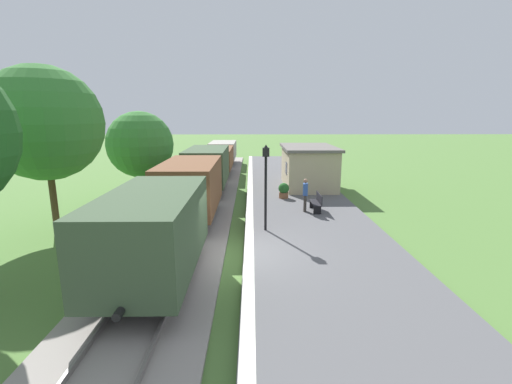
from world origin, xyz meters
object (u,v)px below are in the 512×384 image
object	(u,v)px
potted_planter	(284,190)
tree_trackside_far	(140,145)
station_hut	(308,166)
tree_trackside_mid	(44,124)
freight_train	(206,172)
person_waiting	(305,194)
bench_near_hut	(317,202)
lamp_post_near	(266,172)
bench_down_platform	(292,168)

from	to	relation	value
potted_planter	tree_trackside_far	distance (m)	8.99
station_hut	tree_trackside_mid	size ratio (longest dim) A/B	0.81
station_hut	freight_train	bearing A→B (deg)	-163.37
freight_train	person_waiting	size ratio (longest dim) A/B	19.06
freight_train	bench_near_hut	world-z (taller)	freight_train
person_waiting	lamp_post_near	distance (m)	4.02
bench_near_hut	bench_down_platform	world-z (taller)	same
freight_train	tree_trackside_far	bearing A→B (deg)	-167.75
potted_planter	station_hut	bearing A→B (deg)	60.73
tree_trackside_mid	freight_train	bearing A→B (deg)	51.52
tree_trackside_far	potted_planter	bearing A→B (deg)	-4.62
freight_train	bench_down_platform	world-z (taller)	freight_train
potted_planter	tree_trackside_mid	world-z (taller)	tree_trackside_mid
lamp_post_near	bench_down_platform	bearing A→B (deg)	79.47
potted_planter	tree_trackside_mid	xyz separation A→B (m)	(-10.49, -5.63, 4.07)
freight_train	tree_trackside_mid	xyz separation A→B (m)	(-5.67, -7.13, 3.21)
bench_down_platform	freight_train	bearing A→B (deg)	-130.17
bench_near_hut	tree_trackside_mid	xyz separation A→B (m)	(-11.93, -2.72, 4.07)
potted_planter	tree_trackside_far	xyz separation A→B (m)	(-8.56, 0.69, 2.66)
bench_near_hut	bench_down_platform	bearing A→B (deg)	90.00
person_waiting	station_hut	bearing A→B (deg)	-92.19
bench_near_hut	lamp_post_near	bearing A→B (deg)	-132.17
freight_train	lamp_post_near	bearing A→B (deg)	-64.90
station_hut	lamp_post_near	xyz separation A→B (m)	(-3.30, -9.50, 1.15)
bench_near_hut	person_waiting	world-z (taller)	person_waiting
tree_trackside_mid	tree_trackside_far	size ratio (longest dim) A/B	1.34
station_hut	lamp_post_near	distance (m)	10.12
bench_near_hut	freight_train	bearing A→B (deg)	144.86
tree_trackside_far	station_hut	bearing A→B (deg)	15.10
person_waiting	potted_planter	xyz separation A→B (m)	(-0.83, 2.98, -0.46)
freight_train	lamp_post_near	size ratio (longest dim) A/B	8.81
freight_train	bench_down_platform	distance (m)	9.75
potted_planter	person_waiting	bearing A→B (deg)	-74.41
bench_down_platform	potted_planter	distance (m)	9.04
station_hut	person_waiting	world-z (taller)	station_hut
bench_down_platform	lamp_post_near	size ratio (longest dim) A/B	0.41
station_hut	bench_down_platform	bearing A→B (deg)	95.63
tree_trackside_mid	tree_trackside_far	world-z (taller)	tree_trackside_mid
freight_train	potted_planter	distance (m)	5.12
bench_near_hut	lamp_post_near	distance (m)	4.62
bench_near_hut	person_waiting	bearing A→B (deg)	-173.84
station_hut	bench_down_platform	size ratio (longest dim) A/B	3.87
person_waiting	tree_trackside_mid	distance (m)	12.17
potted_planter	bench_down_platform	bearing A→B (deg)	80.78
lamp_post_near	tree_trackside_mid	bearing A→B (deg)	177.89
bench_down_platform	lamp_post_near	distance (m)	15.29
bench_near_hut	tree_trackside_far	world-z (taller)	tree_trackside_far
freight_train	tree_trackside_mid	bearing A→B (deg)	-128.48
lamp_post_near	tree_trackside_far	size ratio (longest dim) A/B	0.69
station_hut	tree_trackside_far	xyz separation A→B (m)	(-10.54, -2.84, 1.73)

